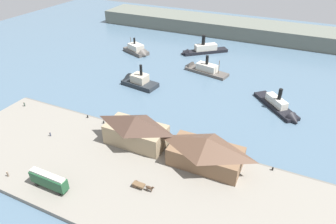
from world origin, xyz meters
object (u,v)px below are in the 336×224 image
at_px(pedestrian_near_cart, 8,174).
at_px(mooring_post_west, 273,169).
at_px(horse_cart, 142,186).
at_px(mooring_post_center_east, 88,117).
at_px(pedestrian_by_tram, 50,134).
at_px(ferry_departing_north, 201,69).
at_px(ferry_shed_central_terminal, 136,130).
at_px(ferry_shed_west_terminal, 206,151).
at_px(mooring_post_east, 104,122).
at_px(pedestrian_near_east_shed, 24,104).
at_px(ferry_moored_west, 201,50).
at_px(ferry_moored_east, 281,108).
at_px(ferry_near_quay, 138,51).
at_px(street_tram, 49,180).
at_px(ferry_approaching_west, 136,81).

bearing_deg(pedestrian_near_cart, mooring_post_west, 26.95).
distance_m(horse_cart, mooring_post_center_east, 37.99).
height_order(pedestrian_by_tram, ferry_departing_north, ferry_departing_north).
xyz_separation_m(ferry_shed_central_terminal, horse_cart, (10.51, -15.33, -3.71)).
height_order(ferry_shed_west_terminal, mooring_post_east, ferry_shed_west_terminal).
relative_size(ferry_shed_central_terminal, ferry_departing_north, 0.81).
relative_size(pedestrian_near_east_shed, ferry_moored_west, 0.08).
height_order(pedestrian_by_tram, ferry_moored_east, ferry_moored_east).
bearing_deg(pedestrian_by_tram, mooring_post_east, 49.65).
bearing_deg(ferry_moored_west, mooring_post_west, -58.29).
distance_m(horse_cart, pedestrian_near_east_shed, 59.86).
distance_m(pedestrian_near_cart, mooring_post_center_east, 31.02).
xyz_separation_m(ferry_shed_west_terminal, ferry_departing_north, (-22.21, 59.44, -4.17)).
height_order(ferry_moored_east, ferry_near_quay, ferry_moored_east).
xyz_separation_m(street_tram, ferry_moored_east, (46.41, 63.25, -2.56)).
relative_size(ferry_shed_central_terminal, ferry_moored_east, 0.90).
distance_m(pedestrian_near_east_shed, mooring_post_east, 32.24).
distance_m(ferry_moored_east, ferry_moored_west, 61.54).
xyz_separation_m(horse_cart, ferry_approaching_west, (-31.24, 50.53, -0.50)).
distance_m(ferry_near_quay, ferry_approaching_west, 35.55).
distance_m(mooring_post_west, ferry_moored_east, 33.86).
bearing_deg(ferry_shed_west_terminal, pedestrian_near_east_shed, 178.73).
distance_m(horse_cart, ferry_moored_east, 59.82).
bearing_deg(ferry_moored_west, street_tram, -90.86).
distance_m(street_tram, mooring_post_center_east, 31.64).
distance_m(ferry_shed_central_terminal, ferry_near_quay, 76.50).
distance_m(ferry_shed_west_terminal, ferry_departing_north, 63.59).
height_order(pedestrian_by_tram, ferry_moored_west, ferry_moored_west).
bearing_deg(mooring_post_center_east, ferry_near_quay, 104.66).
distance_m(ferry_shed_central_terminal, pedestrian_by_tram, 27.25).
height_order(ferry_shed_west_terminal, pedestrian_near_cart, ferry_shed_west_terminal).
xyz_separation_m(street_tram, ferry_moored_west, (1.59, 105.42, -2.02)).
bearing_deg(pedestrian_by_tram, ferry_near_quay, 99.31).
bearing_deg(mooring_post_center_east, ferry_shed_central_terminal, -12.23).
relative_size(ferry_shed_central_terminal, pedestrian_near_east_shed, 10.45).
xyz_separation_m(ferry_moored_west, ferry_departing_north, (7.74, -21.57, -0.41)).
bearing_deg(ferry_departing_north, pedestrian_near_cart, -104.45).
relative_size(pedestrian_near_east_shed, pedestrian_near_cart, 1.03).
relative_size(pedestrian_near_cart, ferry_moored_west, 0.07).
relative_size(mooring_post_center_east, ferry_moored_east, 0.04).
height_order(horse_cart, mooring_post_west, horse_cart).
bearing_deg(horse_cart, ferry_approaching_west, 121.73).
bearing_deg(pedestrian_near_cart, ferry_moored_west, 82.40).
distance_m(mooring_post_east, ferry_approaching_west, 31.56).
height_order(pedestrian_by_tram, mooring_post_center_east, pedestrian_by_tram).
bearing_deg(ferry_departing_north, pedestrian_by_tram, -110.17).
relative_size(ferry_shed_central_terminal, pedestrian_near_cart, 10.78).
bearing_deg(ferry_near_quay, ferry_shed_west_terminal, -48.29).
height_order(horse_cart, pedestrian_near_cart, horse_cart).
xyz_separation_m(ferry_shed_central_terminal, ferry_approaching_west, (-20.73, 35.20, -4.21)).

